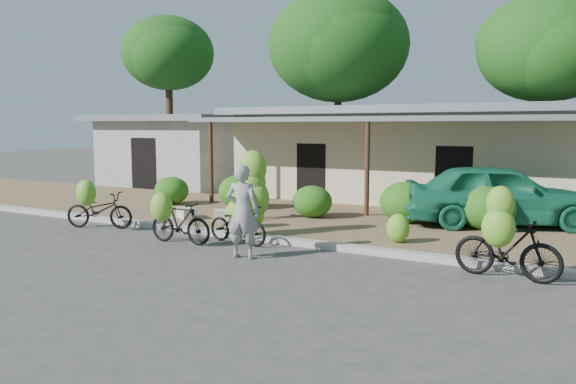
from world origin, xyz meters
name	(u,v)px	position (x,y,z in m)	size (l,w,h in m)	color
ground	(250,264)	(0.00, 0.00, 0.00)	(100.00, 100.00, 0.00)	#3F3D3B
sidewalk	(351,223)	(0.00, 5.00, 0.06)	(60.00, 6.00, 0.12)	olive
curb	(298,242)	(0.00, 2.00, 0.07)	(60.00, 0.25, 0.15)	#A8A399
shop_main	(417,153)	(0.00, 10.93, 1.72)	(13.00, 8.50, 3.35)	beige
shop_grey	(182,150)	(-11.00, 10.99, 1.62)	(7.00, 6.00, 3.15)	#AFAFA9
tree_back_left	(167,52)	(-13.69, 13.11, 6.41)	(4.76, 4.61, 8.19)	#4E2D1F
tree_far_center	(336,44)	(-5.69, 16.11, 6.61)	(6.72, 6.72, 9.20)	#4E2D1F
tree_center_right	(540,46)	(3.31, 16.61, 5.94)	(5.50, 5.40, 8.00)	#4E2D1F
hedge_0	(172,190)	(-6.48, 5.10, 0.58)	(1.17, 1.05, 0.91)	#1C5814
hedge_1	(239,192)	(-4.00, 5.43, 0.65)	(1.35, 1.22, 1.05)	#1C5814
hedge_2	(312,201)	(-1.22, 5.03, 0.57)	(1.16, 1.04, 0.90)	#1C5814
hedge_3	(406,202)	(1.35, 5.51, 0.67)	(1.41, 1.27, 1.10)	#1C5814
hedge_4	(486,208)	(3.43, 5.48, 0.68)	(1.43, 1.29, 1.12)	#1C5814
bike_far_left	(98,208)	(-5.60, 1.22, 0.55)	(1.94, 1.46, 1.35)	black
bike_left	(177,220)	(-2.46, 0.74, 0.57)	(1.67, 1.15, 1.27)	black
bike_center	(246,204)	(-1.28, 1.80, 0.89)	(1.74, 1.24, 2.13)	black
bike_right	(506,242)	(4.53, 1.25, 0.68)	(1.89, 1.23, 1.71)	black
loose_banana_a	(245,213)	(-1.98, 2.77, 0.48)	(0.58, 0.49, 0.72)	#6CAB2A
loose_banana_b	(236,214)	(-2.14, 2.61, 0.48)	(0.58, 0.49, 0.72)	#6CAB2A
loose_banana_c	(398,228)	(2.03, 2.88, 0.45)	(0.52, 0.44, 0.65)	#6CAB2A
sack_near	(230,215)	(-2.90, 3.39, 0.27)	(0.85, 0.40, 0.30)	silver
sack_far	(186,213)	(-4.20, 3.12, 0.26)	(0.75, 0.38, 0.28)	silver
vendor	(243,211)	(-0.41, 0.38, 0.97)	(0.71, 0.46, 1.93)	gray
bystander	(255,192)	(-2.48, 4.01, 0.89)	(0.74, 0.58, 1.53)	beige
teal_van	(499,195)	(3.59, 6.20, 0.94)	(1.93, 4.80, 1.63)	#197150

